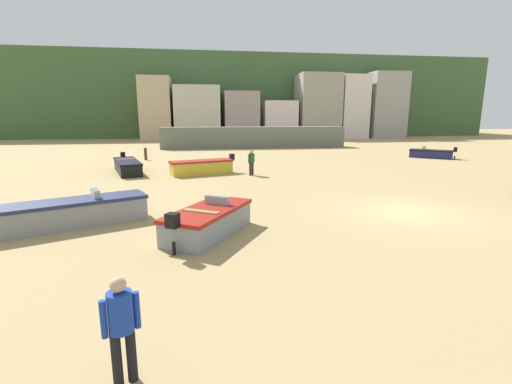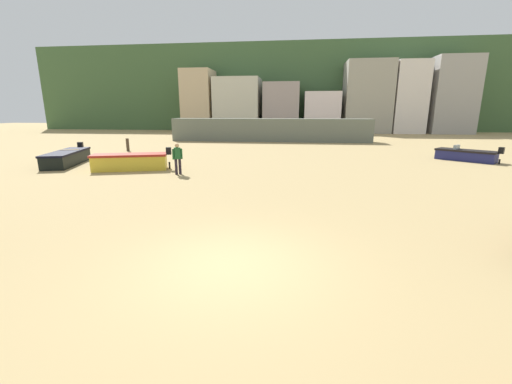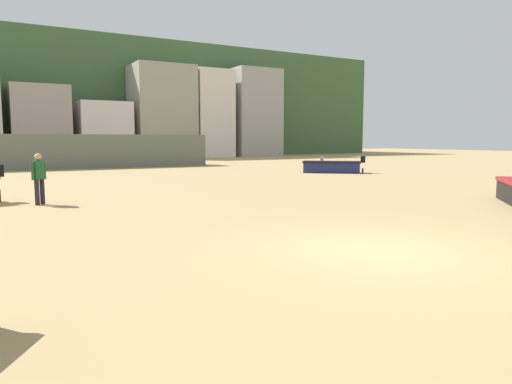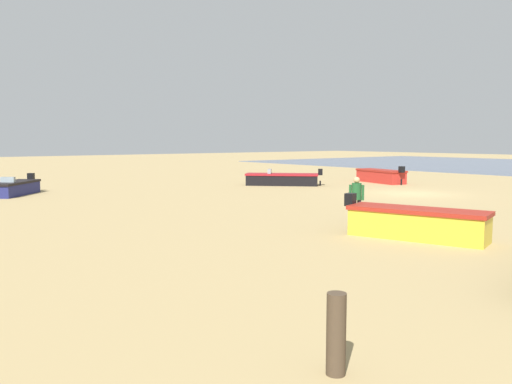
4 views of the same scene
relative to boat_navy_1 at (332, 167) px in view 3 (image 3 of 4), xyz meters
The scene contains 10 objects.
ground_plane 21.11m from the boat_navy_1, 126.38° to the right, with size 160.00×160.00×0.00m, color tan.
headland_hill 51.03m from the boat_navy_1, 104.33° to the left, with size 90.00×32.00×14.21m, color #3F5F37.
harbor_pier 19.29m from the boat_navy_1, 137.54° to the left, with size 21.57×2.40×2.45m, color slate.
townhouse_centre_left 33.30m from the boat_navy_1, 114.77° to the left, with size 5.48×6.13×7.49m, color #A1928F.
townhouse_centre 30.77m from the boat_navy_1, 104.44° to the left, with size 5.34×5.36×6.08m, color silver.
townhouse_centre_right 30.34m from the boat_navy_1, 91.84° to the left, with size 6.70×5.84×10.47m, color #9F9B8C.
townhouse_right 31.08m from the boat_navy_1, 80.88° to the left, with size 4.50×6.63×10.30m, color silver.
townhouse_far_right 31.88m from the boat_navy_1, 69.74° to the left, with size 5.94×5.03×10.84m, color #9E9B95.
boat_navy_1 is the anchor object (origin of this frame).
beach_walker_distant 18.73m from the boat_navy_1, 157.77° to the right, with size 0.48×0.47×1.62m.
Camera 3 is at (-6.17, -6.30, 2.03)m, focal length 33.12 mm.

